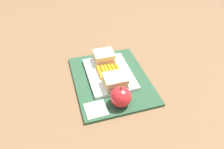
% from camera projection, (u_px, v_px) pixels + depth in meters
% --- Properties ---
extents(ground_plane, '(2.40, 2.40, 0.00)m').
position_uv_depth(ground_plane, '(111.00, 81.00, 0.85)').
color(ground_plane, brown).
extents(lunchbag_mat, '(0.36, 0.28, 0.01)m').
position_uv_depth(lunchbag_mat, '(111.00, 80.00, 0.85)').
color(lunchbag_mat, '#284C33').
rests_on(lunchbag_mat, ground_plane).
extents(food_tray, '(0.23, 0.17, 0.01)m').
position_uv_depth(food_tray, '(109.00, 74.00, 0.86)').
color(food_tray, white).
rests_on(food_tray, lunchbag_mat).
extents(sandwich_half_left, '(0.07, 0.08, 0.04)m').
position_uv_depth(sandwich_half_left, '(104.00, 57.00, 0.90)').
color(sandwich_half_left, '#DBC189').
rests_on(sandwich_half_left, food_tray).
extents(sandwich_half_right, '(0.07, 0.08, 0.04)m').
position_uv_depth(sandwich_half_right, '(115.00, 81.00, 0.79)').
color(sandwich_half_right, '#DBC189').
rests_on(sandwich_half_right, food_tray).
extents(carrot_sticks_bundle, '(0.08, 0.09, 0.02)m').
position_uv_depth(carrot_sticks_bundle, '(109.00, 71.00, 0.85)').
color(carrot_sticks_bundle, orange).
rests_on(carrot_sticks_bundle, food_tray).
extents(apple, '(0.07, 0.07, 0.08)m').
position_uv_depth(apple, '(121.00, 97.00, 0.72)').
color(apple, red).
rests_on(apple, lunchbag_mat).
extents(paper_napkin, '(0.07, 0.07, 0.00)m').
position_uv_depth(paper_napkin, '(96.00, 109.00, 0.73)').
color(paper_napkin, white).
rests_on(paper_napkin, lunchbag_mat).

